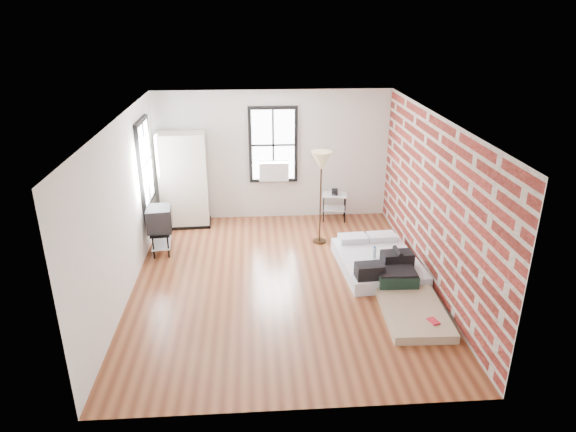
{
  "coord_description": "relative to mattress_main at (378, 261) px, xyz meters",
  "views": [
    {
      "loc": [
        -0.43,
        -7.68,
        4.38
      ],
      "look_at": [
        0.13,
        0.3,
        1.1
      ],
      "focal_mm": 32.0,
      "sensor_mm": 36.0,
      "label": 1
    }
  ],
  "objects": [
    {
      "name": "ground",
      "position": [
        -1.75,
        -0.36,
        -0.16
      ],
      "size": [
        6.0,
        6.0,
        0.0
      ],
      "primitive_type": "plane",
      "color": "#5A2A17",
      "rests_on": "ground"
    },
    {
      "name": "tv_stand",
      "position": [
        -3.96,
        0.98,
        0.49
      ],
      "size": [
        0.5,
        0.68,
        0.91
      ],
      "rotation": [
        0.0,
        0.0,
        0.11
      ],
      "color": "black",
      "rests_on": "ground"
    },
    {
      "name": "mattress_bare",
      "position": [
        0.19,
        -1.24,
        -0.05
      ],
      "size": [
        0.97,
        1.76,
        0.37
      ],
      "rotation": [
        0.0,
        0.0,
        -0.03
      ],
      "color": "tan",
      "rests_on": "ground"
    },
    {
      "name": "wardrobe",
      "position": [
        -3.64,
        2.29,
        0.84
      ],
      "size": [
        1.05,
        0.64,
        2.01
      ],
      "rotation": [
        0.0,
        0.0,
        0.06
      ],
      "color": "black",
      "rests_on": "ground"
    },
    {
      "name": "floor_lamp",
      "position": [
        -0.9,
        1.22,
        1.45
      ],
      "size": [
        0.4,
        0.4,
        1.86
      ],
      "color": "#321F10",
      "rests_on": "ground"
    },
    {
      "name": "room_shell",
      "position": [
        -1.52,
        0.01,
        1.58
      ],
      "size": [
        5.02,
        6.02,
        2.8
      ],
      "color": "silver",
      "rests_on": "ground"
    },
    {
      "name": "mattress_main",
      "position": [
        0.0,
        0.0,
        0.0
      ],
      "size": [
        1.45,
        1.88,
        0.58
      ],
      "rotation": [
        0.0,
        0.0,
        0.07
      ],
      "color": "white",
      "rests_on": "ground"
    },
    {
      "name": "side_table",
      "position": [
        -0.43,
        2.36,
        0.31
      ],
      "size": [
        0.58,
        0.49,
        0.69
      ],
      "rotation": [
        0.0,
        0.0,
        -0.13
      ],
      "color": "black",
      "rests_on": "ground"
    }
  ]
}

